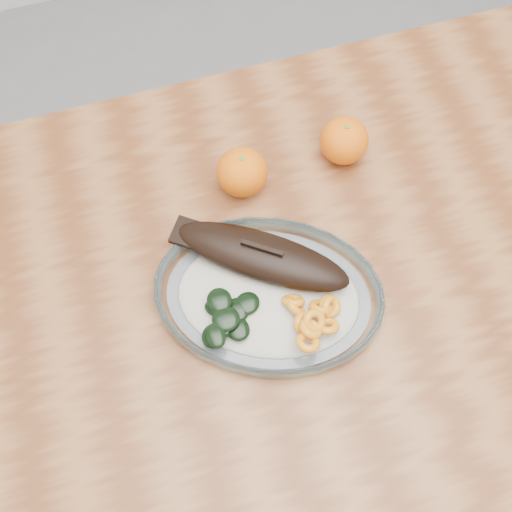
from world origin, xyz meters
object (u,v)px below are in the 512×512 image
plated_meal (268,292)px  dining_table (310,304)px  orange_left (242,172)px  orange_right (344,141)px

plated_meal → dining_table: bearing=28.8°
orange_left → orange_right: size_ratio=1.03×
orange_right → orange_left: bearing=-176.5°
orange_right → plated_meal: bearing=-132.6°
orange_left → plated_meal: bearing=-95.2°
dining_table → orange_left: 0.23m
orange_left → orange_right: bearing=3.5°
plated_meal → orange_left: (0.02, 0.19, 0.02)m
dining_table → orange_right: bearing=60.4°
dining_table → orange_left: bearing=107.2°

